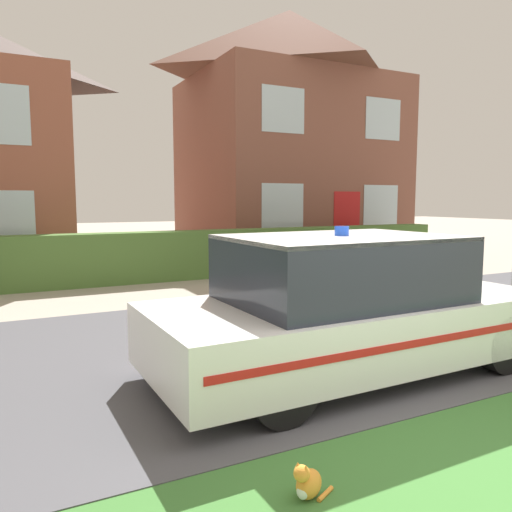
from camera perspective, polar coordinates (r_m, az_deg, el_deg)
The scene contains 7 objects.
ground_plane at distance 4.02m, azimuth 24.90°, elevation -21.31°, with size 80.00×80.00×0.00m, color #A89E8E.
road_strip at distance 6.57m, azimuth 0.05°, elevation -9.74°, with size 28.00×5.28×0.01m, color #4C4C51.
garden_hedge at distance 11.61m, azimuth -10.32°, elevation 0.01°, with size 15.71×0.59×1.12m, color #4C7233.
police_car at distance 5.39m, azimuth 10.59°, elevation -5.73°, with size 4.40×1.88×1.55m.
cat at distance 3.38m, azimuth 5.92°, elevation -24.37°, with size 0.31×0.22×0.26m.
house_right at distance 18.22m, azimuth 3.77°, elevation 14.05°, with size 7.05×5.87×8.36m.
wheelie_bin at distance 11.49m, azimuth 11.67°, elevation 0.05°, with size 0.72×0.71×1.17m.
Camera 1 is at (-2.86, -2.15, 1.83)m, focal length 35.00 mm.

